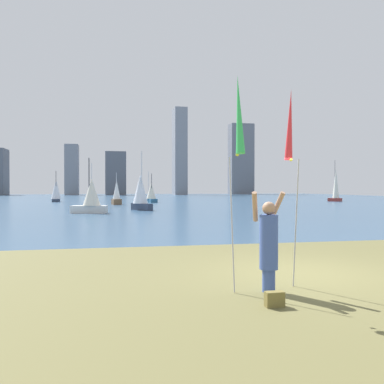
{
  "coord_description": "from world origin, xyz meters",
  "views": [
    {
      "loc": [
        -4.22,
        -8.4,
        1.9
      ],
      "look_at": [
        -1.02,
        7.44,
        1.74
      ],
      "focal_mm": 38.26,
      "sensor_mm": 36.0,
      "label": 1
    }
  ],
  "objects_px": {
    "sailboat_3": "(117,194)",
    "sailboat_2": "(92,200)",
    "kite_flag_left": "(239,119)",
    "sailboat_5": "(148,199)",
    "sailboat_8": "(141,192)",
    "sailboat_0": "(151,193)",
    "bag": "(275,299)",
    "kite_flag_right": "(290,129)",
    "sailboat_7": "(56,191)",
    "sailboat_1": "(336,186)",
    "sailboat_4": "(91,197)",
    "person": "(269,242)"
  },
  "relations": [
    {
      "from": "kite_flag_left",
      "to": "sailboat_2",
      "type": "height_order",
      "value": "sailboat_2"
    },
    {
      "from": "sailboat_2",
      "to": "sailboat_8",
      "type": "xyz_separation_m",
      "value": [
        4.92,
        -20.42,
        1.2
      ]
    },
    {
      "from": "person",
      "to": "sailboat_7",
      "type": "relative_size",
      "value": 0.43
    },
    {
      "from": "kite_flag_right",
      "to": "sailboat_5",
      "type": "bearing_deg",
      "value": 87.58
    },
    {
      "from": "kite_flag_right",
      "to": "sailboat_2",
      "type": "relative_size",
      "value": 0.74
    },
    {
      "from": "person",
      "to": "sailboat_1",
      "type": "bearing_deg",
      "value": 64.03
    },
    {
      "from": "kite_flag_left",
      "to": "kite_flag_right",
      "type": "relative_size",
      "value": 1.01
    },
    {
      "from": "kite_flag_left",
      "to": "sailboat_8",
      "type": "relative_size",
      "value": 0.77
    },
    {
      "from": "person",
      "to": "sailboat_5",
      "type": "height_order",
      "value": "sailboat_5"
    },
    {
      "from": "sailboat_0",
      "to": "sailboat_2",
      "type": "relative_size",
      "value": 0.73
    },
    {
      "from": "sailboat_4",
      "to": "sailboat_2",
      "type": "bearing_deg",
      "value": 92.27
    },
    {
      "from": "sailboat_3",
      "to": "sailboat_4",
      "type": "xyz_separation_m",
      "value": [
        -2.15,
        -15.75,
        0.04
      ]
    },
    {
      "from": "sailboat_8",
      "to": "sailboat_7",
      "type": "bearing_deg",
      "value": 112.42
    },
    {
      "from": "sailboat_2",
      "to": "sailboat_3",
      "type": "bearing_deg",
      "value": -69.44
    },
    {
      "from": "sailboat_7",
      "to": "sailboat_8",
      "type": "distance_m",
      "value": 25.74
    },
    {
      "from": "kite_flag_left",
      "to": "sailboat_7",
      "type": "distance_m",
      "value": 52.87
    },
    {
      "from": "person",
      "to": "bag",
      "type": "bearing_deg",
      "value": -100.17
    },
    {
      "from": "bag",
      "to": "sailboat_4",
      "type": "relative_size",
      "value": 0.07
    },
    {
      "from": "sailboat_2",
      "to": "bag",
      "type": "bearing_deg",
      "value": -84.34
    },
    {
      "from": "bag",
      "to": "sailboat_5",
      "type": "xyz_separation_m",
      "value": [
        3.19,
        55.48,
        0.12
      ]
    },
    {
      "from": "sailboat_0",
      "to": "sailboat_1",
      "type": "distance_m",
      "value": 25.98
    },
    {
      "from": "kite_flag_left",
      "to": "sailboat_2",
      "type": "distance_m",
      "value": 48.92
    },
    {
      "from": "sailboat_2",
      "to": "sailboat_7",
      "type": "distance_m",
      "value": 6.04
    },
    {
      "from": "bag",
      "to": "kite_flag_left",
      "type": "bearing_deg",
      "value": 117.4
    },
    {
      "from": "kite_flag_left",
      "to": "sailboat_2",
      "type": "relative_size",
      "value": 0.75
    },
    {
      "from": "sailboat_2",
      "to": "sailboat_5",
      "type": "bearing_deg",
      "value": 37.18
    },
    {
      "from": "sailboat_0",
      "to": "sailboat_1",
      "type": "relative_size",
      "value": 0.65
    },
    {
      "from": "sailboat_8",
      "to": "sailboat_5",
      "type": "bearing_deg",
      "value": 83.21
    },
    {
      "from": "kite_flag_left",
      "to": "kite_flag_right",
      "type": "distance_m",
      "value": 1.44
    },
    {
      "from": "person",
      "to": "sailboat_3",
      "type": "height_order",
      "value": "sailboat_3"
    },
    {
      "from": "kite_flag_left",
      "to": "sailboat_0",
      "type": "bearing_deg",
      "value": 86.11
    },
    {
      "from": "bag",
      "to": "sailboat_0",
      "type": "relative_size",
      "value": 0.08
    },
    {
      "from": "bag",
      "to": "sailboat_5",
      "type": "distance_m",
      "value": 55.57
    },
    {
      "from": "kite_flag_right",
      "to": "sailboat_5",
      "type": "relative_size",
      "value": 0.87
    },
    {
      "from": "sailboat_2",
      "to": "sailboat_5",
      "type": "relative_size",
      "value": 1.17
    },
    {
      "from": "kite_flag_right",
      "to": "sailboat_8",
      "type": "bearing_deg",
      "value": 91.81
    },
    {
      "from": "kite_flag_right",
      "to": "sailboat_8",
      "type": "height_order",
      "value": "sailboat_8"
    },
    {
      "from": "sailboat_8",
      "to": "sailboat_1",
      "type": "bearing_deg",
      "value": 31.3
    },
    {
      "from": "person",
      "to": "sailboat_0",
      "type": "height_order",
      "value": "sailboat_0"
    },
    {
      "from": "bag",
      "to": "sailboat_3",
      "type": "height_order",
      "value": "sailboat_3"
    },
    {
      "from": "sailboat_0",
      "to": "bag",
      "type": "bearing_deg",
      "value": -93.39
    },
    {
      "from": "person",
      "to": "sailboat_3",
      "type": "distance_m",
      "value": 40.22
    },
    {
      "from": "kite_flag_left",
      "to": "sailboat_5",
      "type": "xyz_separation_m",
      "value": [
        3.56,
        54.76,
        -2.87
      ]
    },
    {
      "from": "bag",
      "to": "sailboat_2",
      "type": "distance_m",
      "value": 49.59
    },
    {
      "from": "kite_flag_right",
      "to": "sailboat_3",
      "type": "distance_m",
      "value": 39.82
    },
    {
      "from": "sailboat_0",
      "to": "sailboat_3",
      "type": "relative_size",
      "value": 1.04
    },
    {
      "from": "kite_flag_left",
      "to": "sailboat_7",
      "type": "bearing_deg",
      "value": 100.26
    },
    {
      "from": "sailboat_3",
      "to": "sailboat_2",
      "type": "bearing_deg",
      "value": 110.56
    },
    {
      "from": "kite_flag_right",
      "to": "sailboat_5",
      "type": "distance_m",
      "value": 54.22
    },
    {
      "from": "sailboat_2",
      "to": "sailboat_7",
      "type": "relative_size",
      "value": 1.22
    }
  ]
}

